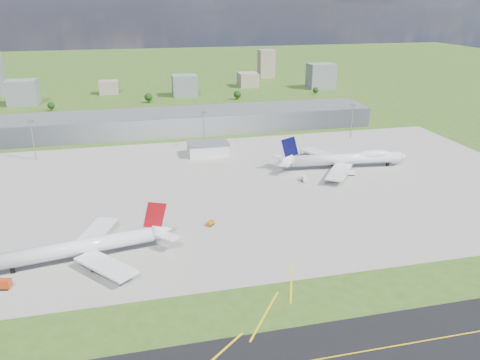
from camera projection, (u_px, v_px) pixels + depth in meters
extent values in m
plane|color=#335019|center=(184.00, 136.00, 354.95)|extent=(1400.00, 1400.00, 0.00)
cube|color=gray|center=(226.00, 188.00, 257.15)|extent=(360.00, 190.00, 0.08)
cube|color=gray|center=(182.00, 122.00, 365.87)|extent=(300.00, 42.00, 15.00)
cube|color=silver|center=(208.00, 149.00, 310.22)|extent=(26.00, 16.00, 8.00)
cylinder|color=gray|center=(33.00, 141.00, 297.39)|extent=(0.70, 0.70, 25.00)
cube|color=gray|center=(30.00, 122.00, 292.77)|extent=(3.50, 2.00, 1.20)
cylinder|color=gray|center=(204.00, 131.00, 320.78)|extent=(0.70, 0.70, 25.00)
cube|color=gray|center=(204.00, 113.00, 316.17)|extent=(3.50, 2.00, 1.20)
cylinder|color=gray|center=(352.00, 122.00, 344.17)|extent=(0.70, 0.70, 25.00)
cube|color=gray|center=(353.00, 105.00, 339.56)|extent=(3.50, 2.00, 1.20)
cylinder|color=silver|center=(77.00, 248.00, 183.54)|extent=(60.18, 16.32, 6.21)
cone|color=silver|center=(162.00, 230.00, 195.67)|extent=(9.21, 7.52, 6.21)
cube|color=maroon|center=(72.00, 253.00, 183.48)|extent=(48.92, 10.88, 1.34)
cube|color=silver|center=(106.00, 266.00, 174.74)|extent=(24.37, 26.63, 0.93)
cube|color=silver|center=(96.00, 232.00, 200.08)|extent=(18.03, 28.46, 0.93)
cube|color=maroon|center=(155.00, 215.00, 192.04)|extent=(10.24, 2.26, 12.50)
cylinder|color=#38383D|center=(98.00, 266.00, 177.87)|extent=(6.17, 4.23, 3.31)
cylinder|color=#38383D|center=(91.00, 241.00, 196.53)|extent=(6.17, 4.23, 3.31)
cube|color=black|center=(96.00, 260.00, 183.38)|extent=(1.84, 1.50, 2.59)
cube|color=black|center=(93.00, 249.00, 191.38)|extent=(1.84, 1.50, 2.59)
cube|color=black|center=(13.00, 270.00, 176.46)|extent=(1.84, 1.50, 2.59)
cylinder|color=silver|center=(346.00, 159.00, 285.05)|extent=(67.95, 13.41, 6.76)
cone|color=silver|center=(403.00, 156.00, 289.51)|extent=(6.09, 7.27, 6.76)
cone|color=silver|center=(285.00, 160.00, 280.09)|extent=(9.35, 7.59, 6.76)
cube|color=navy|center=(349.00, 162.00, 286.08)|extent=(55.45, 8.24, 1.42)
ellipsoid|color=silver|center=(374.00, 155.00, 286.46)|extent=(22.20, 8.87, 6.09)
cube|color=silver|center=(322.00, 154.00, 299.88)|extent=(21.48, 31.77, 0.98)
cube|color=silver|center=(339.00, 172.00, 269.26)|extent=(25.72, 30.44, 0.98)
cube|color=#080739|center=(290.00, 147.00, 277.55)|extent=(10.86, 1.62, 13.18)
cylinder|color=#38383D|center=(332.00, 160.00, 294.90)|extent=(6.31, 4.07, 3.49)
cylinder|color=#38383D|center=(317.00, 155.00, 304.21)|extent=(6.31, 4.07, 3.49)
cylinder|color=#38383D|center=(342.00, 171.00, 276.74)|extent=(6.31, 4.07, 3.49)
cylinder|color=#38383D|center=(338.00, 178.00, 265.89)|extent=(6.31, 4.07, 3.49)
cube|color=black|center=(333.00, 164.00, 290.47)|extent=(1.87, 1.47, 2.73)
cube|color=black|center=(338.00, 169.00, 281.39)|extent=(1.87, 1.47, 2.73)
cube|color=black|center=(388.00, 164.00, 290.05)|extent=(1.87, 1.47, 2.73)
cube|color=#AC320C|center=(1.00, 284.00, 166.62)|extent=(7.35, 4.40, 3.20)
cube|color=black|center=(2.00, 288.00, 167.20)|extent=(6.38, 4.32, 0.70)
cube|color=#C3690B|center=(210.00, 223.00, 213.92)|extent=(4.34, 4.40, 1.57)
cube|color=black|center=(210.00, 224.00, 214.20)|extent=(4.02, 4.05, 0.70)
cube|color=silver|center=(304.00, 179.00, 265.44)|extent=(3.14, 5.94, 2.50)
cube|color=black|center=(304.00, 181.00, 265.89)|extent=(3.17, 5.10, 0.70)
cube|color=white|center=(351.00, 173.00, 274.61)|extent=(4.77, 2.70, 2.01)
cube|color=black|center=(351.00, 175.00, 274.97)|extent=(4.11, 2.72, 0.70)
cube|color=slate|center=(23.00, 92.00, 457.08)|extent=(28.00, 22.00, 24.00)
cube|color=gray|center=(109.00, 87.00, 512.22)|extent=(20.00, 18.00, 14.00)
cube|color=slate|center=(185.00, 85.00, 500.55)|extent=(26.00, 20.00, 22.00)
cube|color=gray|center=(248.00, 80.00, 554.97)|extent=(22.00, 24.00, 16.00)
cube|color=slate|center=(321.00, 76.00, 542.57)|extent=(30.00, 22.00, 28.00)
cube|color=gray|center=(266.00, 64.00, 614.37)|extent=(20.00, 18.00, 36.00)
cylinder|color=#382314|center=(52.00, 109.00, 435.46)|extent=(0.70, 0.70, 3.00)
sphere|color=black|center=(51.00, 105.00, 434.24)|extent=(6.75, 6.75, 6.75)
cylinder|color=#382314|center=(149.00, 101.00, 468.11)|extent=(0.70, 0.70, 3.60)
sphere|color=black|center=(148.00, 97.00, 466.65)|extent=(8.10, 8.10, 8.10)
cylinder|color=#382314|center=(237.00, 98.00, 482.75)|extent=(0.70, 0.70, 3.40)
sphere|color=black|center=(237.00, 94.00, 481.37)|extent=(7.65, 7.65, 7.65)
cylinder|color=#382314|center=(315.00, 93.00, 511.08)|extent=(0.70, 0.70, 2.80)
sphere|color=black|center=(316.00, 90.00, 509.94)|extent=(6.30, 6.30, 6.30)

